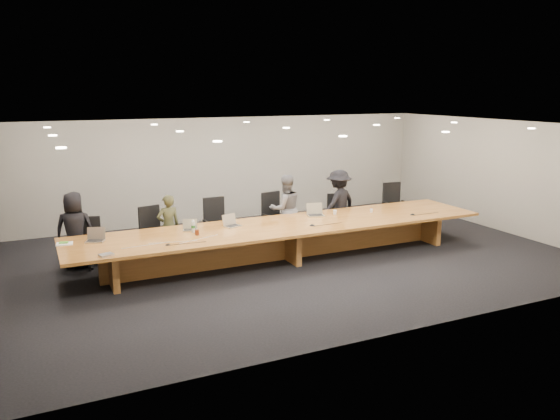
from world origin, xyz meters
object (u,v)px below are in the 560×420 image
object	(u,v)px
chair_left	(155,233)
conference_table	(286,235)
chair_far_right	(395,205)
person_d	(339,203)
paper_cup_far	(371,211)
person_c	(286,209)
mic_right	(413,214)
person_a	(75,230)
laptop_a	(95,235)
laptop_d	(316,210)
chair_far_left	(88,242)
mic_center	(312,225)
laptop_b	(190,225)
water_bottle	(193,227)
amber_mug	(197,232)
av_box	(106,255)
paper_cup_near	(335,212)
chair_right	(338,215)
laptop_c	(233,220)
chair_mid_right	(277,217)
chair_mid_left	(218,223)
mic_left	(168,244)
person_b	(169,226)

from	to	relation	value
chair_left	conference_table	bearing A→B (deg)	-39.45
chair_far_right	person_d	xyz separation A→B (m)	(-1.77, -0.08, 0.23)
paper_cup_far	person_c	bearing A→B (deg)	152.25
mic_right	chair_left	bearing A→B (deg)	164.07
person_a	person_c	distance (m)	4.63
laptop_a	laptop_d	bearing A→B (deg)	22.27
chair_far_left	mic_center	xyz separation A→B (m)	(4.30, -1.55, 0.25)
laptop_b	water_bottle	xyz separation A→B (m)	(0.02, -0.17, 0.00)
chair_left	chair_far_right	world-z (taller)	chair_far_right
paper_cup_far	water_bottle	bearing A→B (deg)	-179.60
person_a	amber_mug	distance (m)	2.51
water_bottle	av_box	size ratio (longest dim) A/B	1.04
paper_cup_near	mic_center	xyz separation A→B (m)	(-0.96, -0.70, -0.04)
chair_left	laptop_d	size ratio (longest dim) A/B	3.11
person_c	person_d	world-z (taller)	person_d
laptop_d	water_bottle	distance (m)	2.92
chair_far_right	person_a	bearing A→B (deg)	-173.34
laptop_d	amber_mug	world-z (taller)	laptop_d
chair_right	person_d	xyz separation A→B (m)	(0.00, -0.03, 0.30)
laptop_c	av_box	bearing A→B (deg)	-178.18
chair_far_left	chair_left	bearing A→B (deg)	15.70
laptop_c	laptop_d	size ratio (longest dim) A/B	0.90
chair_mid_right	av_box	distance (m)	4.56
chair_mid_right	person_d	xyz separation A→B (m)	(1.61, -0.13, 0.22)
chair_mid_left	mic_left	bearing A→B (deg)	-132.03
person_d	paper_cup_far	xyz separation A→B (m)	(0.33, -0.92, -0.03)
chair_mid_right	mic_right	size ratio (longest dim) A/B	9.83
person_a	paper_cup_far	size ratio (longest dim) A/B	20.10
person_c	laptop_c	xyz separation A→B (m)	(-1.62, -0.84, 0.07)
chair_mid_right	laptop_b	size ratio (longest dim) A/B	4.11
person_a	amber_mug	bearing A→B (deg)	163.41
av_box	mic_right	bearing A→B (deg)	-15.07
conference_table	chair_far_left	world-z (taller)	chair_far_left
chair_mid_left	person_a	world-z (taller)	person_a
laptop_b	chair_far_left	bearing A→B (deg)	170.84
laptop_d	water_bottle	size ratio (longest dim) A/B	1.56
person_b	chair_left	bearing A→B (deg)	-5.80
chair_mid_right	laptop_a	xyz separation A→B (m)	(-4.18, -0.96, 0.28)
laptop_c	mic_center	bearing A→B (deg)	-41.07
chair_far_left	av_box	world-z (taller)	chair_far_left
chair_far_right	water_bottle	bearing A→B (deg)	-162.71
amber_mug	mic_left	size ratio (longest dim) A/B	1.04
person_d	paper_cup_near	size ratio (longest dim) A/B	16.20
person_a	person_c	size ratio (longest dim) A/B	0.97
chair_right	water_bottle	size ratio (longest dim) A/B	4.44
paper_cup_near	paper_cup_far	bearing A→B (deg)	-9.98
chair_left	chair_mid_left	world-z (taller)	chair_mid_left
chair_far_right	person_d	bearing A→B (deg)	-170.37
chair_mid_left	paper_cup_near	size ratio (longest dim) A/B	11.61
chair_far_left	laptop_c	bearing A→B (deg)	-0.36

